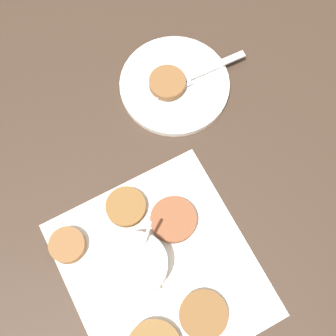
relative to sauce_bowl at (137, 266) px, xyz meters
name	(u,v)px	position (x,y,z in m)	size (l,w,h in m)	color
ground_plane	(166,272)	(0.03, 0.03, -0.03)	(4.00, 4.00, 0.00)	#38281E
napkin	(161,269)	(0.02, 0.03, -0.02)	(0.32, 0.30, 0.00)	white
sauce_bowl	(137,266)	(0.00, 0.00, 0.00)	(0.10, 0.10, 0.09)	white
fritter_0	(204,315)	(0.11, 0.04, -0.02)	(0.07, 0.07, 0.01)	brown
fritter_1	(173,220)	(-0.03, 0.09, -0.01)	(0.07, 0.07, 0.02)	brown
fritter_2	(126,207)	(-0.09, 0.03, -0.01)	(0.06, 0.06, 0.02)	brown
fritter_4	(67,245)	(-0.09, -0.07, -0.01)	(0.06, 0.06, 0.02)	brown
serving_plate	(175,84)	(-0.23, 0.22, -0.02)	(0.19, 0.19, 0.02)	white
fritter_on_plate	(167,83)	(-0.23, 0.20, 0.00)	(0.06, 0.06, 0.01)	brown
fork	(189,77)	(-0.23, 0.24, -0.01)	(0.04, 0.18, 0.00)	silver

